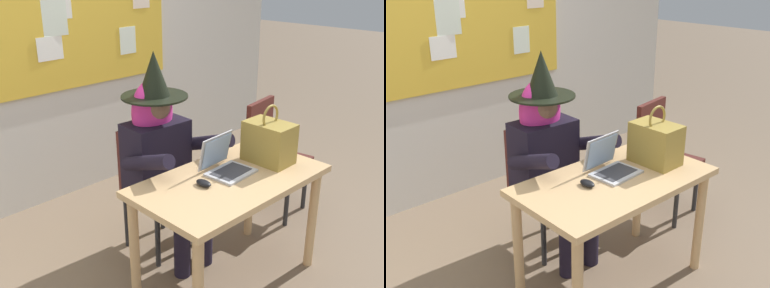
{
  "view_description": "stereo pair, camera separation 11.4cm",
  "coord_description": "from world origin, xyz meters",
  "views": [
    {
      "loc": [
        -1.75,
        -1.6,
        1.94
      ],
      "look_at": [
        0.12,
        0.26,
        0.88
      ],
      "focal_mm": 42.82,
      "sensor_mm": 36.0,
      "label": 1
    },
    {
      "loc": [
        -1.67,
        -1.68,
        1.94
      ],
      "look_at": [
        0.12,
        0.26,
        0.88
      ],
      "focal_mm": 42.82,
      "sensor_mm": 36.0,
      "label": 2
    }
  ],
  "objects": [
    {
      "name": "handbag",
      "position": [
        0.49,
        -0.05,
        0.88
      ],
      "size": [
        0.2,
        0.3,
        0.38
      ],
      "rotation": [
        0.0,
        0.0,
        -0.06
      ],
      "color": "olive",
      "rests_on": "desk_main"
    },
    {
      "name": "laptop",
      "position": [
        0.18,
        0.04,
        0.8
      ],
      "size": [
        0.29,
        0.27,
        0.22
      ],
      "rotation": [
        0.0,
        0.0,
        0.05
      ],
      "color": "#B7B7BC",
      "rests_on": "desk_main"
    },
    {
      "name": "desk_main",
      "position": [
        0.14,
        -0.04,
        0.63
      ],
      "size": [
        1.19,
        0.68,
        0.75
      ],
      "rotation": [
        0.0,
        0.0,
        -0.02
      ],
      "color": "tan",
      "rests_on": "ground"
    },
    {
      "name": "wall_back_bulletin",
      "position": [
        0.0,
        1.79,
        1.33
      ],
      "size": [
        5.57,
        2.02,
        2.64
      ],
      "color": "beige",
      "rests_on": "ground"
    },
    {
      "name": "chair_extra_corner",
      "position": [
        1.11,
        0.35,
        0.52
      ],
      "size": [
        0.48,
        0.48,
        0.92
      ],
      "rotation": [
        0.0,
        0.0,
        4.86
      ],
      "color": "#4C1E19",
      "rests_on": "ground"
    },
    {
      "name": "ground_plane",
      "position": [
        0.0,
        0.0,
        0.0
      ],
      "size": [
        24.0,
        24.0,
        0.0
      ],
      "primitive_type": "plane",
      "color": "#75604C"
    },
    {
      "name": "chair_at_desk",
      "position": [
        0.1,
        0.65,
        0.49
      ],
      "size": [
        0.42,
        0.42,
        0.88
      ],
      "rotation": [
        0.0,
        0.0,
        -1.58
      ],
      "color": "#4C1E19",
      "rests_on": "ground"
    },
    {
      "name": "computer_mouse",
      "position": [
        -0.05,
        -0.0,
        0.76
      ],
      "size": [
        0.06,
        0.1,
        0.03
      ],
      "primitive_type": "ellipsoid",
      "rotation": [
        0.0,
        0.0,
        0.0
      ],
      "color": "black",
      "rests_on": "desk_main"
    },
    {
      "name": "person_costumed",
      "position": [
        0.1,
        0.53,
        0.78
      ],
      "size": [
        0.61,
        0.69,
        1.42
      ],
      "rotation": [
        0.0,
        0.0,
        -1.62
      ],
      "color": "black",
      "rests_on": "ground"
    }
  ]
}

